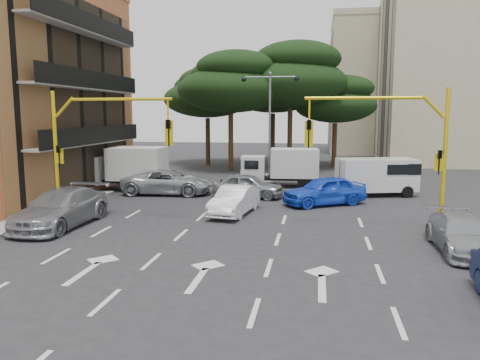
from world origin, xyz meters
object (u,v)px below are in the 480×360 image
(car_blue_compact, at_px, (324,191))
(car_silver_parked, at_px, (462,234))
(car_silver_wagon, at_px, (61,208))
(box_truck_b, at_px, (280,168))
(box_truck_a, at_px, (123,169))
(street_lamp_center, at_px, (270,107))
(signal_mast_left, at_px, (91,137))
(car_silver_cross_b, at_px, (248,186))
(van_white, at_px, (376,177))
(signal_mast_right, at_px, (400,140))
(car_white_hatch, at_px, (234,200))
(car_silver_cross_a, at_px, (167,182))

(car_blue_compact, xyz_separation_m, car_silver_parked, (4.80, -8.05, -0.14))
(car_silver_wagon, relative_size, box_truck_b, 1.07)
(box_truck_a, bearing_deg, street_lamp_center, -59.16)
(signal_mast_left, xyz_separation_m, car_silver_parked, (15.50, -2.56, -3.23))
(car_silver_cross_b, bearing_deg, van_white, -68.14)
(signal_mast_right, relative_size, van_white, 1.31)
(van_white, bearing_deg, street_lamp_center, -140.96)
(car_white_hatch, height_order, car_silver_cross_b, car_silver_cross_b)
(signal_mast_right, relative_size, car_silver_cross_b, 1.43)
(car_silver_cross_a, bearing_deg, car_silver_wagon, 163.02)
(car_silver_cross_b, xyz_separation_m, van_white, (7.58, 2.00, 0.43))
(van_white, bearing_deg, box_truck_b, -128.42)
(car_white_hatch, height_order, car_silver_parked, car_white_hatch)
(signal_mast_left, relative_size, car_silver_cross_b, 1.43)
(car_white_hatch, relative_size, box_truck_a, 0.74)
(street_lamp_center, relative_size, car_silver_cross_a, 1.41)
(signal_mast_left, height_order, street_lamp_center, street_lamp_center)
(car_silver_cross_b, height_order, van_white, van_white)
(van_white, xyz_separation_m, box_truck_a, (-16.05, -0.61, 0.26))
(car_blue_compact, bearing_deg, box_truck_a, -133.32)
(signal_mast_right, height_order, car_silver_cross_b, signal_mast_right)
(street_lamp_center, distance_m, car_blue_compact, 10.46)
(signal_mast_right, distance_m, car_silver_cross_a, 14.80)
(signal_mast_left, distance_m, car_silver_cross_a, 8.10)
(signal_mast_right, xyz_separation_m, car_silver_cross_b, (-7.33, 7.01, -3.17))
(car_blue_compact, xyz_separation_m, car_silver_cross_b, (-4.43, 1.52, -0.08))
(signal_mast_left, relative_size, box_truck_a, 1.05)
(car_blue_compact, relative_size, box_truck_a, 0.81)
(street_lamp_center, distance_m, car_silver_parked, 19.32)
(signal_mast_right, bearing_deg, car_blue_compact, 117.88)
(signal_mast_left, relative_size, car_silver_wagon, 1.07)
(car_blue_compact, bearing_deg, signal_mast_right, -2.72)
(signal_mast_left, height_order, car_blue_compact, signal_mast_left)
(car_white_hatch, xyz_separation_m, van_white, (7.58, 6.66, 0.45))
(street_lamp_center, bearing_deg, car_silver_cross_b, -94.32)
(car_blue_compact, bearing_deg, van_white, 107.62)
(street_lamp_center, relative_size, car_silver_cross_b, 1.86)
(signal_mast_left, height_order, car_white_hatch, signal_mast_left)
(car_blue_compact, relative_size, car_silver_cross_a, 0.84)
(signal_mast_right, relative_size, car_silver_cross_a, 1.09)
(street_lamp_center, distance_m, car_silver_cross_a, 9.87)
(car_silver_parked, relative_size, box_truck_b, 0.85)
(signal_mast_right, distance_m, car_silver_parked, 4.54)
(car_silver_wagon, bearing_deg, box_truck_a, 99.47)
(signal_mast_right, distance_m, car_white_hatch, 8.34)
(car_silver_cross_b, bearing_deg, car_silver_wagon, 146.43)
(car_silver_cross_a, relative_size, van_white, 1.20)
(car_silver_parked, bearing_deg, box_truck_b, 118.39)
(signal_mast_right, xyz_separation_m, car_silver_wagon, (-14.50, -1.34, -3.07))
(street_lamp_center, relative_size, box_truck_a, 1.36)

